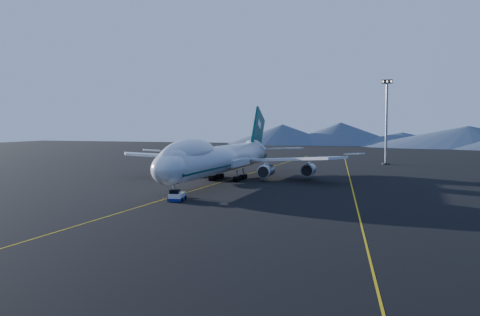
% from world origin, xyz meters
% --- Properties ---
extents(ground, '(500.00, 500.00, 0.00)m').
position_xyz_m(ground, '(0.00, 0.00, 0.00)').
color(ground, black).
rests_on(ground, ground).
extents(taxiway_line_main, '(0.25, 220.00, 0.01)m').
position_xyz_m(taxiway_line_main, '(0.00, 0.00, 0.01)').
color(taxiway_line_main, gold).
rests_on(taxiway_line_main, ground).
extents(taxiway_line_side, '(28.08, 198.09, 0.01)m').
position_xyz_m(taxiway_line_side, '(30.00, 10.00, 0.01)').
color(taxiway_line_side, gold).
rests_on(taxiway_line_side, ground).
extents(boeing_747, '(59.62, 72.43, 19.37)m').
position_xyz_m(boeing_747, '(0.00, 0.03, 5.81)').
color(boeing_747, silver).
rests_on(boeing_747, ground).
extents(pushback_tug, '(3.65, 5.34, 2.14)m').
position_xyz_m(pushback_tug, '(3.00, -31.42, 0.67)').
color(pushback_tug, silver).
rests_on(pushback_tug, ground).
extents(floodlight_mast, '(3.63, 2.72, 29.36)m').
position_xyz_m(floodlight_mast, '(35.08, 71.24, 14.87)').
color(floodlight_mast, black).
rests_on(floodlight_mast, ground).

